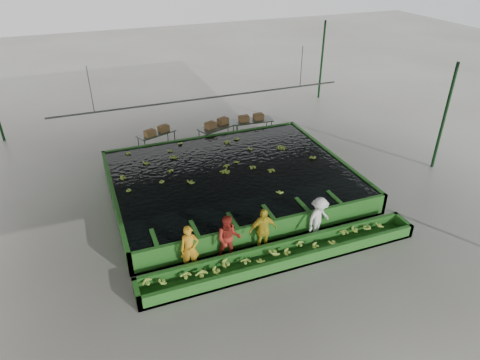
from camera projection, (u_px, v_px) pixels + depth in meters
name	position (u px, v px, depth m)	size (l,w,h in m)	color
ground	(244.00, 207.00, 17.47)	(80.00, 80.00, 0.00)	gray
shed_roof	(245.00, 88.00, 14.97)	(20.00, 22.00, 0.04)	slate
shed_posts	(245.00, 152.00, 16.22)	(20.00, 22.00, 5.00)	black
flotation_tank	(232.00, 180.00, 18.46)	(10.00, 8.00, 0.90)	#25641E
tank_water	(232.00, 172.00, 18.26)	(9.70, 7.70, 0.00)	black
sorting_trough	(284.00, 256.00, 14.44)	(10.00, 1.00, 0.50)	#25641E
cableway_rail	(205.00, 98.00, 20.01)	(0.08, 0.08, 14.00)	#59605B
rail_hanger_left	(90.00, 90.00, 17.94)	(0.04, 0.04, 2.00)	#59605B
rail_hanger_right	(301.00, 67.00, 21.07)	(0.04, 0.04, 2.00)	#59605B
worker_a	(190.00, 249.00, 13.84)	(0.61, 0.40, 1.68)	orange
worker_b	(229.00, 239.00, 14.25)	(0.85, 0.66, 1.74)	#A5291D
worker_c	(263.00, 231.00, 14.64)	(1.02, 0.42, 1.74)	gold
worker_d	(319.00, 218.00, 15.35)	(1.07, 0.62, 1.66)	white
packing_table_left	(157.00, 141.00, 22.00)	(1.94, 0.77, 0.88)	#59605B
packing_table_mid	(218.00, 135.00, 22.54)	(2.15, 0.86, 0.98)	#59605B
packing_table_right	(252.00, 128.00, 23.28)	(2.14, 0.86, 0.97)	#59605B
box_stack_left	(157.00, 133.00, 21.72)	(1.37, 0.38, 0.29)	olive
box_stack_mid	(217.00, 126.00, 22.34)	(1.40, 0.39, 0.30)	olive
box_stack_right	(251.00, 120.00, 23.02)	(1.36, 0.38, 0.29)	olive
floating_bananas	(225.00, 164.00, 18.91)	(9.01, 6.14, 0.12)	#99C540
trough_bananas	(284.00, 252.00, 14.37)	(9.46, 0.63, 0.13)	#99C540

